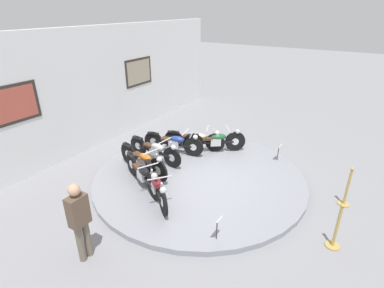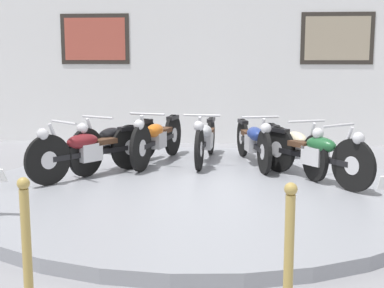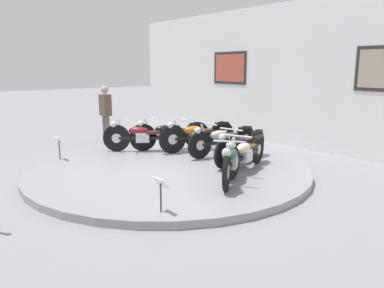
% 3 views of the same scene
% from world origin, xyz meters
% --- Properties ---
extents(ground_plane, '(60.00, 60.00, 0.00)m').
position_xyz_m(ground_plane, '(0.00, 0.00, 0.00)').
color(ground_plane, gray).
extents(display_platform, '(5.74, 5.74, 0.13)m').
position_xyz_m(display_platform, '(0.00, 0.00, 0.07)').
color(display_platform, gray).
rests_on(display_platform, ground_plane).
extents(back_wall, '(14.00, 0.22, 3.83)m').
position_xyz_m(back_wall, '(0.00, 4.20, 1.92)').
color(back_wall, white).
rests_on(back_wall, ground_plane).
extents(motorcycle_maroon, '(1.28, 1.61, 0.80)m').
position_xyz_m(motorcycle_maroon, '(-1.51, 0.31, 0.52)').
color(motorcycle_maroon, black).
rests_on(motorcycle_maroon, display_platform).
extents(motorcycle_black, '(0.92, 1.84, 0.81)m').
position_xyz_m(motorcycle_black, '(-1.28, 0.91, 0.53)').
color(motorcycle_black, black).
rests_on(motorcycle_black, display_platform).
extents(motorcycle_orange, '(0.61, 1.99, 0.82)m').
position_xyz_m(motorcycle_orange, '(-0.73, 1.35, 0.53)').
color(motorcycle_orange, black).
rests_on(motorcycle_orange, display_platform).
extents(motorcycle_silver, '(0.54, 1.97, 0.79)m').
position_xyz_m(motorcycle_silver, '(-0.00, 1.51, 0.51)').
color(motorcycle_silver, black).
rests_on(motorcycle_silver, display_platform).
extents(motorcycle_blue, '(0.60, 1.94, 0.79)m').
position_xyz_m(motorcycle_blue, '(0.73, 1.35, 0.51)').
color(motorcycle_blue, black).
rests_on(motorcycle_blue, display_platform).
extents(motorcycle_cream, '(0.79, 1.85, 0.78)m').
position_xyz_m(motorcycle_cream, '(1.28, 0.91, 0.51)').
color(motorcycle_cream, black).
rests_on(motorcycle_cream, display_platform).
extents(motorcycle_green, '(1.26, 1.62, 0.80)m').
position_xyz_m(motorcycle_green, '(1.51, 0.31, 0.52)').
color(motorcycle_green, black).
rests_on(motorcycle_green, display_platform).
extents(info_placard_front_left, '(0.26, 0.11, 0.51)m').
position_xyz_m(info_placard_front_left, '(-1.98, -1.56, 0.50)').
color(info_placard_front_left, '#333338').
rests_on(info_placard_front_left, display_platform).
extents(info_placard_front_centre, '(0.26, 0.11, 0.51)m').
position_xyz_m(info_placard_front_centre, '(1.98, -1.56, 0.50)').
color(info_placard_front_centre, '#333338').
rests_on(info_placard_front_centre, display_platform).
extents(visitor_standing, '(0.36, 0.22, 1.63)m').
position_xyz_m(visitor_standing, '(-3.59, 0.38, 0.92)').
color(visitor_standing, '#6B6051').
rests_on(visitor_standing, ground_plane).
extents(stanchion_post_left_of_entry, '(0.28, 0.28, 1.02)m').
position_xyz_m(stanchion_post_left_of_entry, '(-0.81, -3.57, 0.34)').
color(stanchion_post_left_of_entry, tan).
rests_on(stanchion_post_left_of_entry, ground_plane).
extents(stanchion_post_right_of_entry, '(0.28, 0.28, 1.02)m').
position_xyz_m(stanchion_post_right_of_entry, '(0.81, -3.57, 0.34)').
color(stanchion_post_right_of_entry, tan).
rests_on(stanchion_post_right_of_entry, ground_plane).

